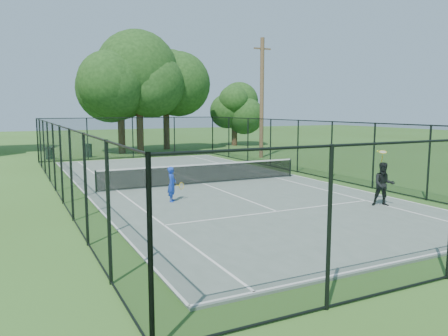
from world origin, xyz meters
name	(u,v)px	position (x,y,z in m)	size (l,w,h in m)	color
ground	(203,185)	(0.00, 0.00, 0.00)	(120.00, 120.00, 0.00)	#32531C
tennis_court	(203,184)	(0.00, 0.00, 0.03)	(11.00, 24.00, 0.06)	slate
tennis_net	(203,173)	(0.00, 0.00, 0.58)	(10.08, 0.08, 0.95)	black
fence	(203,154)	(0.00, 0.00, 1.50)	(13.10, 26.10, 3.00)	black
tree_near_left	(120,83)	(0.04, 16.68, 5.64)	(7.03, 7.03, 9.17)	#332114
tree_near_mid	(139,94)	(1.41, 16.07, 4.78)	(5.94, 5.94, 7.77)	#332114
tree_near_right	(166,92)	(4.59, 18.80, 5.12)	(5.84, 5.84, 8.06)	#332114
tree_far_right	(234,111)	(11.92, 19.57, 3.38)	(4.14, 4.14, 5.47)	#332114
trash_bin_left	(49,153)	(-5.66, 14.72, 0.45)	(0.58, 0.58, 0.88)	black
trash_bin_right	(88,151)	(-2.93, 14.81, 0.51)	(0.58, 0.58, 1.02)	black
utility_pole	(262,98)	(8.65, 9.00, 4.42)	(1.40, 0.30, 8.72)	#4C3823
player_blue	(172,184)	(-2.71, -3.19, 0.73)	(0.85, 0.59, 1.35)	#1639BC
player_black	(384,184)	(4.00, -7.35, 0.87)	(0.99, 1.09, 2.02)	black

